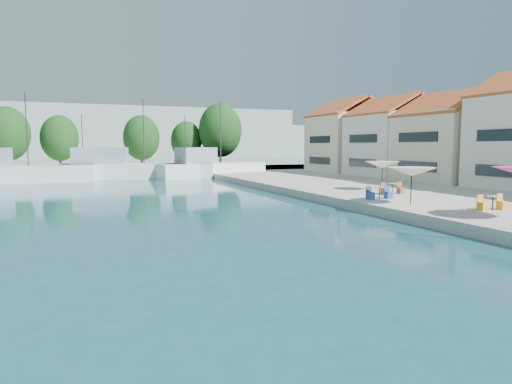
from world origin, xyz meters
name	(u,v)px	position (x,y,z in m)	size (l,w,h in m)	color
quay_right	(460,187)	(22.00, 30.00, 0.30)	(32.00, 92.00, 0.60)	#A29C92
quay_far	(88,172)	(-8.00, 67.00, 0.30)	(90.00, 16.00, 0.60)	#A29C92
hill_west	(2,133)	(-30.00, 160.00, 8.00)	(180.00, 40.00, 16.00)	#99A79A
hill_east	(204,141)	(40.00, 180.00, 6.00)	(140.00, 40.00, 12.00)	#99A79A
building_04	(453,135)	(24.00, 33.00, 5.02)	(9.00, 8.80, 9.20)	beige
building_05	(392,135)	(24.00, 42.00, 5.26)	(8.40, 8.80, 9.70)	silver
building_06	(348,134)	(24.00, 51.00, 5.50)	(9.00, 8.80, 10.20)	beige
trawler_02	(7,173)	(-16.63, 55.21, 1.07)	(16.99, 4.85, 10.20)	silver
trawler_03	(123,170)	(-4.26, 57.45, 1.07)	(21.29, 9.31, 10.20)	silver
trawler_04	(209,169)	(6.11, 55.51, 1.07)	(15.34, 7.89, 10.20)	white
tree_04	(7,134)	(-18.03, 69.11, 5.62)	(5.88, 5.88, 8.70)	#3F2B19
tree_05	(59,138)	(-11.59, 70.82, 5.08)	(5.25, 5.25, 7.77)	#3F2B19
tree_06	(141,138)	(-0.29, 69.31, 5.19)	(5.37, 5.37, 7.96)	#3F2B19
tree_07	(186,141)	(7.14, 71.84, 4.83)	(4.95, 4.95, 7.33)	#3F2B19
tree_08	(220,130)	(12.05, 69.30, 6.46)	(6.86, 6.86, 10.15)	#3F2B19
umbrella_white	(412,172)	(8.48, 20.64, 2.49)	(2.85, 2.85, 2.14)	black
umbrella_cream	(382,165)	(12.09, 28.12, 2.55)	(2.66, 2.66, 2.20)	black
cafe_table_01	(493,205)	(10.58, 16.79, 0.89)	(1.82, 0.70, 0.76)	black
cafe_table_02	(379,195)	(8.19, 23.24, 0.89)	(1.82, 0.70, 0.76)	black
cafe_table_03	(393,190)	(10.94, 25.35, 0.89)	(1.82, 0.70, 0.76)	black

